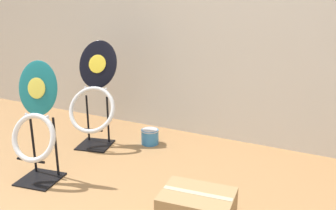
# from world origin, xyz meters

# --- Properties ---
(toilet_seat_display_teal_sax) EXTENTS (0.38, 0.33, 0.87)m
(toilet_seat_display_teal_sax) POSITION_xyz_m (-1.20, 0.64, 0.42)
(toilet_seat_display_teal_sax) COLOR black
(toilet_seat_display_teal_sax) RESTS_ON ground_plane
(toilet_seat_display_jazz_black) EXTENTS (0.47, 0.48, 0.91)m
(toilet_seat_display_jazz_black) POSITION_xyz_m (-1.23, 1.35, 0.43)
(toilet_seat_display_jazz_black) COLOR black
(toilet_seat_display_jazz_black) RESTS_ON ground_plane
(paint_can) EXTENTS (0.16, 0.16, 0.14)m
(paint_can) POSITION_xyz_m (-0.79, 1.57, 0.07)
(paint_can) COLOR teal
(paint_can) RESTS_ON ground_plane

